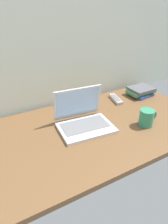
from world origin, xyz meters
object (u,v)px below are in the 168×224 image
Objects in this scene: coffee_mug at (147,117)px; book_stack at (141,91)px; laptop at (83,119)px; remote_control_far at (116,99)px.

book_stack is at bearing 51.23° from coffee_mug.
laptop is 1.99× the size of remote_control_far.
book_stack reaches higher than remote_control_far.
laptop is 2.63× the size of coffee_mug.
remote_control_far is at bearing 175.71° from book_stack.
laptop reaches higher than remote_control_far.
coffee_mug is 0.44m from book_stack.
remote_control_far is (0.05, 0.36, -0.04)m from coffee_mug.
laptop is 0.63m from book_stack.
coffee_mug is (0.33, -0.18, 0.01)m from laptop.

